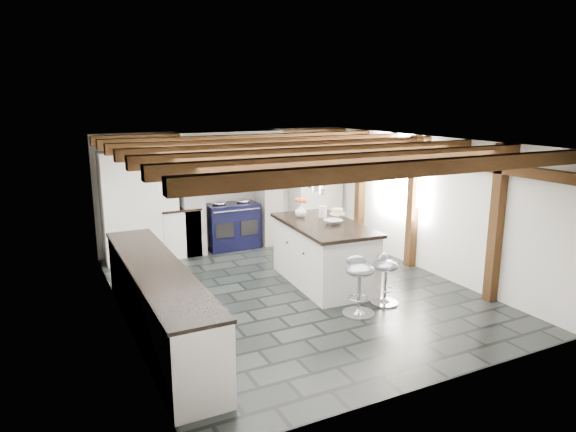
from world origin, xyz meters
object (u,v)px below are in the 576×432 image
range_cooker (232,225)px  bar_stool_far (359,279)px  kitchen_island (323,252)px  bar_stool_near (385,273)px

range_cooker → bar_stool_far: range_cooker is taller
kitchen_island → bar_stool_near: bearing=-68.6°
range_cooker → bar_stool_far: 3.86m
bar_stool_near → kitchen_island: bearing=87.0°
kitchen_island → bar_stool_near: size_ratio=2.82×
range_cooker → kitchen_island: 2.61m
kitchen_island → bar_stool_near: (0.35, -1.14, -0.05)m
bar_stool_near → bar_stool_far: 0.57m
range_cooker → kitchen_island: size_ratio=0.48×
range_cooker → kitchen_island: (0.59, -2.54, 0.04)m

